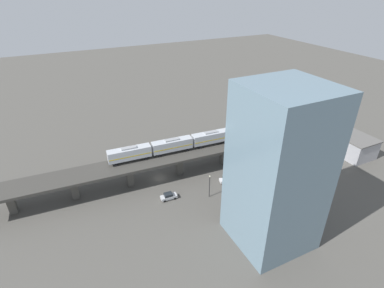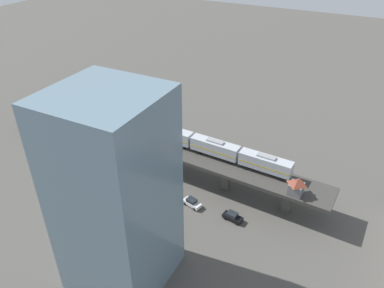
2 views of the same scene
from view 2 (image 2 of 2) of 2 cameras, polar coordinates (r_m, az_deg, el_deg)
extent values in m
plane|color=#4C4944|center=(100.26, -5.94, -2.81)|extent=(400.00, 400.00, 0.00)
cube|color=#393733|center=(96.63, -6.16, 0.46)|extent=(13.83, 92.34, 0.80)
cube|color=#47443F|center=(122.85, -20.78, 3.80)|extent=(1.90, 1.90, 6.30)
cube|color=#47443F|center=(112.43, -15.79, 2.09)|extent=(1.90, 1.90, 6.30)
cube|color=#47443F|center=(103.15, -9.87, 0.03)|extent=(1.90, 1.90, 6.30)
cube|color=#47443F|center=(95.33, -2.87, -2.40)|extent=(1.90, 1.90, 6.30)
cube|color=#47443F|center=(89.37, 5.24, -5.16)|extent=(1.90, 1.90, 6.30)
cube|color=#47443F|center=(85.64, 14.36, -8.10)|extent=(1.90, 1.90, 6.30)
cube|color=#ADB2BA|center=(100.36, -9.34, 3.41)|extent=(3.50, 12.14, 3.10)
cube|color=gold|center=(100.51, -9.32, 3.26)|extent=(3.53, 11.91, 0.24)
cube|color=gray|center=(99.56, -9.42, 4.29)|extent=(1.65, 4.28, 0.36)
cylinder|color=black|center=(104.62, -10.63, 3.21)|extent=(0.27, 0.85, 0.84)
cylinder|color=black|center=(103.09, -11.47, 2.65)|extent=(0.27, 0.85, 0.84)
cylinder|color=black|center=(99.82, -6.93, 2.06)|extent=(0.27, 0.85, 0.84)
cylinder|color=black|center=(98.22, -7.76, 1.46)|extent=(0.27, 0.85, 0.84)
cube|color=#ADB2BA|center=(93.60, -3.32, 1.58)|extent=(3.50, 12.14, 3.10)
cube|color=gold|center=(93.75, -3.31, 1.42)|extent=(3.53, 11.91, 0.24)
cube|color=gray|center=(92.74, -3.35, 2.50)|extent=(1.65, 4.28, 0.36)
cylinder|color=black|center=(97.61, -4.95, 1.44)|extent=(0.27, 0.85, 0.84)
cylinder|color=black|center=(95.97, -5.77, 0.82)|extent=(0.27, 0.85, 0.84)
cylinder|color=black|center=(93.58, -0.73, 0.12)|extent=(0.27, 0.85, 0.84)
cylinder|color=black|center=(91.87, -1.51, -0.56)|extent=(0.27, 0.85, 0.84)
cube|color=#ADB2BA|center=(88.12, 3.53, -0.53)|extent=(3.50, 12.14, 3.10)
cube|color=gold|center=(88.28, 3.52, -0.69)|extent=(3.53, 11.91, 0.24)
cube|color=gray|center=(87.20, 3.56, 0.43)|extent=(1.65, 4.28, 0.36)
cylinder|color=black|center=(91.79, 1.51, -0.59)|extent=(0.27, 0.85, 0.84)
cylinder|color=black|center=(90.05, 0.76, -1.29)|extent=(0.27, 0.85, 0.84)
cylinder|color=black|center=(88.70, 6.24, -2.07)|extent=(0.27, 0.85, 0.84)
cylinder|color=black|center=(86.90, 5.57, -2.83)|extent=(0.27, 0.85, 0.84)
cube|color=#ADB2BA|center=(84.19, 11.15, -2.87)|extent=(3.50, 12.14, 3.10)
cube|color=gold|center=(84.35, 11.13, -3.03)|extent=(3.53, 11.91, 0.24)
cube|color=gray|center=(83.23, 11.27, -1.89)|extent=(1.65, 4.28, 0.36)
cylinder|color=black|center=(87.42, 8.73, -2.84)|extent=(0.27, 0.85, 0.84)
cylinder|color=black|center=(85.59, 8.10, -3.63)|extent=(0.27, 0.85, 0.84)
cylinder|color=black|center=(85.42, 13.91, -4.43)|extent=(0.27, 0.85, 0.84)
cylinder|color=black|center=(83.54, 13.39, -5.28)|extent=(0.27, 0.85, 0.84)
cube|color=slate|center=(80.30, 15.54, -6.61)|extent=(2.96, 2.96, 2.50)
pyramid|color=brown|center=(79.29, 15.72, -5.65)|extent=(3.40, 3.40, 0.90)
cube|color=silver|center=(85.62, 0.01, -9.01)|extent=(2.84, 4.71, 0.80)
cube|color=#1E2328|center=(85.18, -0.06, -8.57)|extent=(2.13, 2.54, 0.76)
cylinder|color=black|center=(87.08, -0.32, -8.53)|extent=(0.40, 0.70, 0.66)
cylinder|color=black|center=(86.13, -1.09, -9.08)|extent=(0.40, 0.70, 0.66)
cylinder|color=black|center=(85.66, 1.12, -9.35)|extent=(0.40, 0.70, 0.66)
cylinder|color=black|center=(84.69, 0.36, -9.92)|extent=(0.40, 0.70, 0.66)
cube|color=#B7BABF|center=(93.72, -9.85, -5.41)|extent=(2.03, 4.49, 0.80)
cube|color=#1E2328|center=(93.33, -9.97, -5.00)|extent=(1.75, 2.28, 0.76)
cylinder|color=black|center=(95.24, -10.18, -5.06)|extent=(0.27, 0.67, 0.66)
cylinder|color=black|center=(94.24, -10.83, -5.59)|extent=(0.27, 0.67, 0.66)
cylinder|color=black|center=(93.70, -8.82, -5.61)|extent=(0.27, 0.67, 0.66)
cylinder|color=black|center=(92.69, -9.47, -6.16)|extent=(0.27, 0.67, 0.66)
cube|color=black|center=(82.68, 6.21, -11.04)|extent=(2.40, 4.61, 0.80)
cube|color=#1E2328|center=(82.20, 6.15, -10.61)|extent=(1.93, 2.41, 0.76)
cylinder|color=black|center=(83.99, 5.64, -10.54)|extent=(0.33, 0.69, 0.66)
cylinder|color=black|center=(82.88, 5.03, -11.21)|extent=(0.33, 0.69, 0.66)
cylinder|color=black|center=(83.05, 7.37, -11.28)|extent=(0.33, 0.69, 0.66)
cylinder|color=black|center=(81.93, 6.77, -11.96)|extent=(0.33, 0.69, 0.66)
cube|color=#333338|center=(97.61, 7.29, -2.80)|extent=(2.68, 2.54, 2.30)
cube|color=#2D333D|center=(95.85, 9.00, -3.54)|extent=(3.68, 5.64, 2.70)
cylinder|color=black|center=(98.93, 7.59, -3.11)|extent=(0.62, 1.06, 1.00)
cylinder|color=black|center=(97.60, 6.89, -3.60)|extent=(0.62, 1.06, 1.00)
cylinder|color=black|center=(96.67, 10.04, -4.29)|extent=(0.62, 1.06, 1.00)
cylinder|color=black|center=(95.24, 9.32, -4.83)|extent=(0.62, 1.06, 1.00)
cylinder|color=black|center=(84.80, -5.88, -7.47)|extent=(0.20, 0.20, 6.50)
sphere|color=beige|center=(82.65, -6.01, -5.61)|extent=(0.44, 0.44, 0.44)
cube|color=slate|center=(61.82, -11.55, -7.76)|extent=(16.00, 16.00, 36.00)
camera|label=1|loc=(70.30, -66.01, 9.91)|focal=28.00mm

